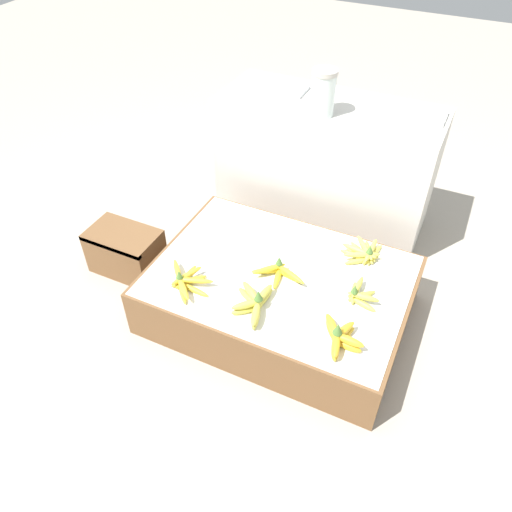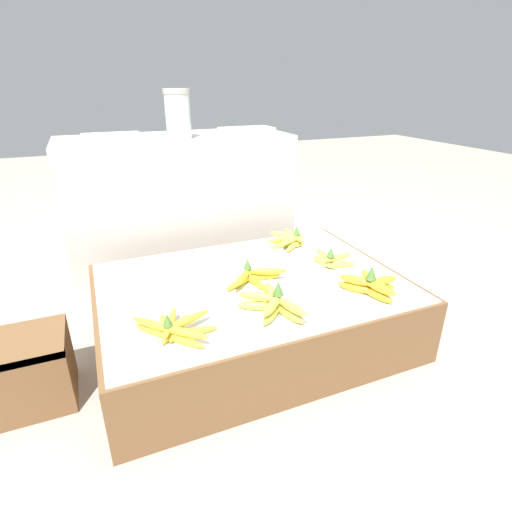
% 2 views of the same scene
% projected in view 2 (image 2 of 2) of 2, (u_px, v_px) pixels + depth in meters
% --- Properties ---
extents(ground_plane, '(10.00, 10.00, 0.00)m').
position_uv_depth(ground_plane, '(252.00, 337.00, 1.60)').
color(ground_plane, '#A89E8E').
extents(display_platform, '(1.13, 0.80, 0.25)m').
position_uv_depth(display_platform, '(252.00, 310.00, 1.55)').
color(display_platform, brown).
rests_on(display_platform, ground_plane).
extents(back_vendor_table, '(1.12, 0.44, 0.70)m').
position_uv_depth(back_vendor_table, '(181.00, 204.00, 2.10)').
color(back_vendor_table, beige).
rests_on(back_vendor_table, ground_plane).
extents(wooden_crate, '(0.35, 0.22, 0.23)m').
position_uv_depth(wooden_crate, '(9.00, 375.00, 1.22)').
color(wooden_crate, brown).
rests_on(wooden_crate, ground_plane).
extents(banana_bunch_front_left, '(0.24, 0.23, 0.09)m').
position_uv_depth(banana_bunch_front_left, '(173.00, 328.00, 1.17)').
color(banana_bunch_front_left, gold).
rests_on(banana_bunch_front_left, display_platform).
extents(banana_bunch_front_midleft, '(0.18, 0.25, 0.11)m').
position_uv_depth(banana_bunch_front_midleft, '(273.00, 303.00, 1.29)').
color(banana_bunch_front_midleft, gold).
rests_on(banana_bunch_front_midleft, display_platform).
extents(banana_bunch_front_midright, '(0.19, 0.21, 0.11)m').
position_uv_depth(banana_bunch_front_midright, '(371.00, 285.00, 1.40)').
color(banana_bunch_front_midright, gold).
rests_on(banana_bunch_front_midright, display_platform).
extents(banana_bunch_middle_midleft, '(0.25, 0.16, 0.09)m').
position_uv_depth(banana_bunch_middle_midleft, '(252.00, 277.00, 1.48)').
color(banana_bunch_middle_midleft, yellow).
rests_on(banana_bunch_middle_midleft, display_platform).
extents(banana_bunch_middle_midright, '(0.14, 0.16, 0.09)m').
position_uv_depth(banana_bunch_middle_midright, '(331.00, 259.00, 1.62)').
color(banana_bunch_middle_midright, gold).
rests_on(banana_bunch_middle_midright, display_platform).
extents(banana_bunch_back_midright, '(0.19, 0.21, 0.09)m').
position_uv_depth(banana_bunch_back_midright, '(290.00, 240.00, 1.82)').
color(banana_bunch_back_midright, '#DBCC4C').
rests_on(banana_bunch_back_midright, display_platform).
extents(glass_jar, '(0.12, 0.12, 0.22)m').
position_uv_depth(glass_jar, '(178.00, 114.00, 1.80)').
color(glass_jar, silver).
rests_on(glass_jar, back_vendor_table).
extents(foam_tray_white, '(0.28, 0.15, 0.02)m').
position_uv_depth(foam_tray_white, '(246.00, 129.00, 2.15)').
color(foam_tray_white, white).
rests_on(foam_tray_white, back_vendor_table).
extents(foam_tray_dark, '(0.27, 0.15, 0.02)m').
position_uv_depth(foam_tray_dark, '(111.00, 136.00, 1.89)').
color(foam_tray_dark, white).
rests_on(foam_tray_dark, back_vendor_table).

